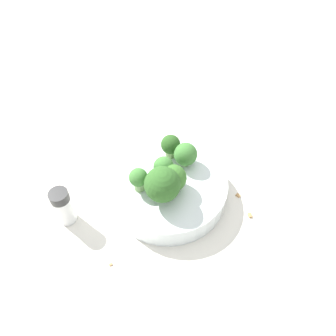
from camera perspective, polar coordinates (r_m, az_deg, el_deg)
name	(u,v)px	position (r m, az deg, el deg)	size (l,w,h in m)	color
ground_plane	(168,195)	(0.62, 0.00, -4.68)	(3.00, 3.00, 0.00)	silver
bowl	(168,188)	(0.60, 0.00, -3.50)	(0.21, 0.21, 0.04)	silver
broccoli_floret_0	(173,178)	(0.55, 0.86, -1.80)	(0.05, 0.05, 0.05)	#8EB770
broccoli_floret_1	(164,168)	(0.56, -0.78, 0.09)	(0.04, 0.04, 0.05)	#84AD66
broccoli_floret_2	(162,185)	(0.53, -0.98, -2.93)	(0.06, 0.06, 0.07)	#8EB770
broccoli_floret_3	(186,155)	(0.59, 3.08, 2.35)	(0.04, 0.04, 0.05)	#8EB770
broccoli_floret_4	(171,145)	(0.60, 0.46, 3.94)	(0.04, 0.04, 0.05)	#7A9E5B
broccoli_floret_5	(139,179)	(0.55, -5.15, -1.87)	(0.03, 0.03, 0.05)	#84AD66
pepper_shaker	(63,206)	(0.58, -17.77, -6.40)	(0.03, 0.03, 0.08)	silver
almond_crumb_0	(111,264)	(0.55, -9.98, -16.18)	(0.01, 0.00, 0.01)	#AD7F4C
almond_crumb_1	(238,195)	(0.62, 12.14, -4.58)	(0.01, 0.01, 0.01)	#AD7F4C
almond_crumb_2	(250,215)	(0.60, 14.11, -7.89)	(0.01, 0.01, 0.01)	#AD7F4C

